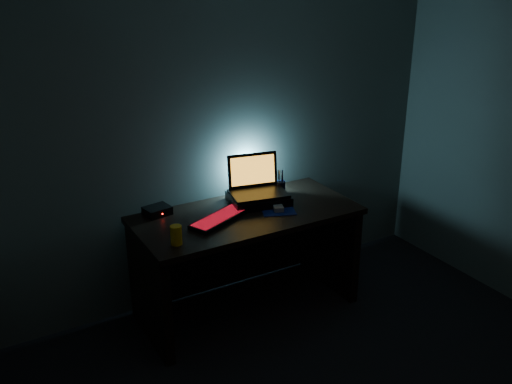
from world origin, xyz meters
TOP-DOWN VIEW (x-y plane):
  - room at (0.00, 0.00)m, footprint 3.50×4.00m
  - desk at (0.00, 1.67)m, footprint 1.50×0.70m
  - riser at (0.16, 1.73)m, footprint 0.45×0.37m
  - laptop at (0.17, 1.78)m, footprint 0.42×0.35m
  - keyboard at (-0.20, 1.60)m, footprint 0.50×0.34m
  - mousepad at (0.20, 1.55)m, footprint 0.28×0.26m
  - mouse at (0.20, 1.55)m, footprint 0.10×0.12m
  - pen_cup at (0.38, 1.79)m, footprint 0.08×0.08m
  - juice_glass at (-0.58, 1.42)m, footprint 0.09×0.09m
  - router at (-0.53, 1.89)m, footprint 0.18×0.16m

SIDE VIEW (x-z plane):
  - desk at x=0.00m, z-range 0.12..0.87m
  - mousepad at x=0.20m, z-range 0.75..0.75m
  - keyboard at x=-0.20m, z-range 0.75..0.78m
  - mouse at x=0.20m, z-range 0.75..0.79m
  - router at x=-0.53m, z-range 0.75..0.80m
  - riser at x=0.16m, z-range 0.75..0.81m
  - pen_cup at x=0.38m, z-range 0.75..0.85m
  - juice_glass at x=-0.58m, z-range 0.75..0.87m
  - laptop at x=0.17m, z-range 0.74..1.00m
  - room at x=0.00m, z-range 0.00..2.50m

